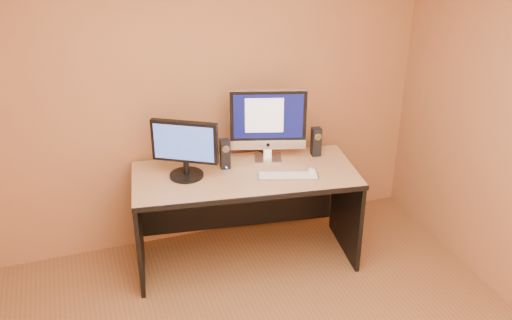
% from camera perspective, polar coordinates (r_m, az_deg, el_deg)
% --- Properties ---
extents(walls, '(4.00, 4.00, 2.60)m').
position_cam_1_polar(walls, '(2.90, 2.12, -6.24)').
color(walls, '#97673C').
rests_on(walls, ground).
extents(desk, '(1.83, 0.99, 0.81)m').
position_cam_1_polar(desk, '(4.64, -1.03, -5.79)').
color(desk, tan).
rests_on(desk, ground).
extents(imac, '(0.66, 0.40, 0.60)m').
position_cam_1_polar(imac, '(4.55, 1.24, 3.50)').
color(imac, silver).
rests_on(imac, desk).
extents(second_monitor, '(0.58, 0.49, 0.46)m').
position_cam_1_polar(second_monitor, '(4.33, -7.10, 1.05)').
color(second_monitor, black).
rests_on(second_monitor, desk).
extents(speaker_left, '(0.08, 0.08, 0.24)m').
position_cam_1_polar(speaker_left, '(4.49, -3.12, 0.62)').
color(speaker_left, black).
rests_on(speaker_left, desk).
extents(speaker_right, '(0.08, 0.09, 0.24)m').
position_cam_1_polar(speaker_right, '(4.72, 6.03, 1.83)').
color(speaker_right, black).
rests_on(speaker_right, desk).
extents(keyboard, '(0.48, 0.27, 0.02)m').
position_cam_1_polar(keyboard, '(4.39, 3.23, -1.59)').
color(keyboard, '#B1B1B5').
rests_on(keyboard, desk).
extents(mouse, '(0.09, 0.12, 0.04)m').
position_cam_1_polar(mouse, '(4.46, 5.59, -1.10)').
color(mouse, white).
rests_on(mouse, desk).
extents(cable_a, '(0.08, 0.23, 0.01)m').
position_cam_1_polar(cable_a, '(4.73, 1.14, 0.47)').
color(cable_a, black).
rests_on(cable_a, desk).
extents(cable_b, '(0.12, 0.16, 0.01)m').
position_cam_1_polar(cable_b, '(4.72, 0.51, 0.45)').
color(cable_b, black).
rests_on(cable_b, desk).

